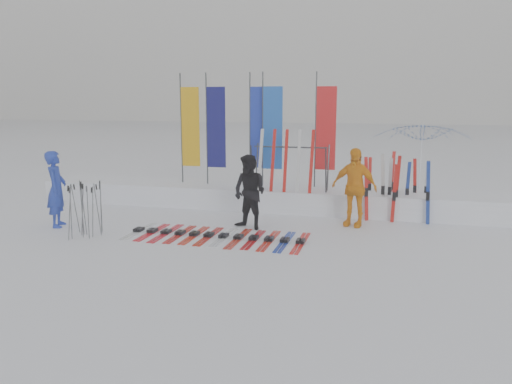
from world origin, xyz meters
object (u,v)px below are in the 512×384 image
(person_yellow, at_px, (354,187))
(ski_row, at_px, (217,236))
(person_black, at_px, (250,192))
(ski_rack, at_px, (290,162))
(person_blue, at_px, (56,189))
(tent_canopy, at_px, (421,164))

(person_yellow, relative_size, ski_row, 0.48)
(person_black, xyz_separation_m, person_yellow, (2.36, 0.94, 0.07))
(person_yellow, distance_m, ski_rack, 2.16)
(person_blue, bearing_deg, person_yellow, -96.59)
(ski_row, bearing_deg, person_black, 61.18)
(tent_canopy, xyz_separation_m, ski_row, (-4.54, -4.77, -1.19))
(person_black, bearing_deg, ski_row, -96.47)
(person_black, xyz_separation_m, ski_rack, (0.56, 2.06, 0.50))
(person_yellow, height_order, ski_rack, person_yellow)
(person_black, bearing_deg, tent_canopy, 66.02)
(person_black, distance_m, ski_row, 1.35)
(ski_rack, bearing_deg, person_yellow, -32.09)
(person_black, relative_size, ski_rack, 0.87)
(tent_canopy, relative_size, ski_row, 0.68)
(tent_canopy, bearing_deg, person_blue, -150.79)
(tent_canopy, xyz_separation_m, ski_rack, (-3.47, -1.79, 0.16))
(person_black, bearing_deg, person_blue, -145.84)
(person_blue, bearing_deg, ski_rack, -81.41)
(person_blue, height_order, ski_rack, ski_rack)
(person_blue, xyz_separation_m, person_black, (4.56, 0.95, -0.03))
(person_blue, distance_m, person_yellow, 7.17)
(ski_row, distance_m, ski_rack, 3.44)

